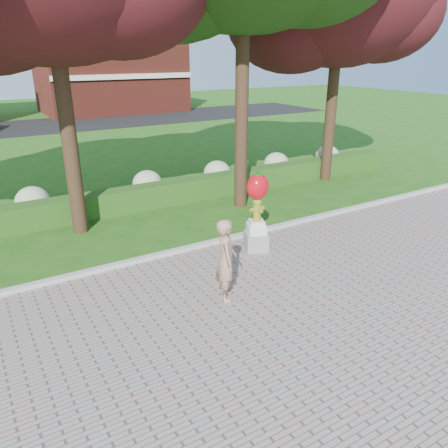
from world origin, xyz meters
The scene contains 9 objects.
ground centered at (0.00, 0.00, 0.00)m, with size 100.00×100.00×0.00m, color #205314.
walkway centered at (0.00, -4.00, 0.02)m, with size 40.00×14.00×0.04m, color gray.
curb centered at (0.00, 3.00, 0.07)m, with size 40.00×0.18×0.15m, color #ADADA5.
lawn_hedge centered at (0.00, 7.00, 0.40)m, with size 24.00×0.70×0.80m, color #1F4914.
hydrangea_row centered at (0.57, 8.00, 0.55)m, with size 20.10×1.10×0.99m.
street centered at (0.00, 28.00, 0.01)m, with size 50.00×8.00×0.02m, color black.
building_right centered at (8.00, 34.00, 3.20)m, with size 12.00×8.00×6.40m, color maroon.
hydrant_sculpture centered at (1.79, 2.08, 1.21)m, with size 0.77×0.77×2.20m.
woman centered at (-0.24, 0.32, 0.97)m, with size 0.68×0.44×1.86m, color #AA7961.
Camera 1 is at (-4.61, -6.85, 5.12)m, focal length 35.00 mm.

